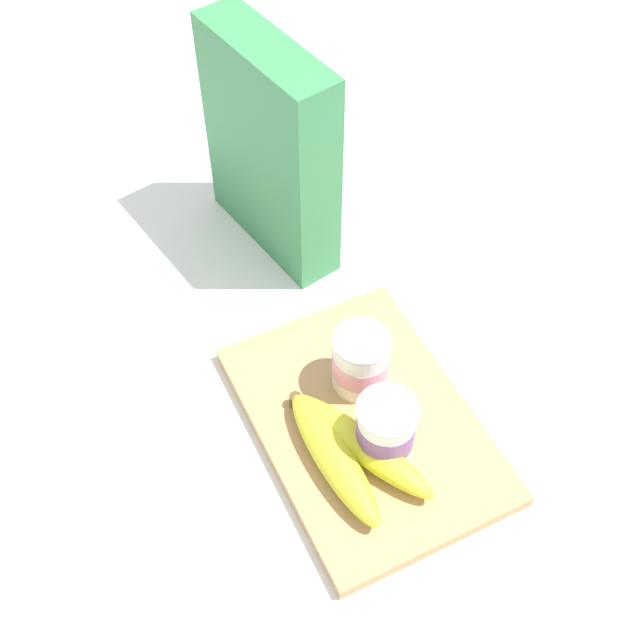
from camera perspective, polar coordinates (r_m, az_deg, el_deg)
name	(u,v)px	position (r m, az deg, el deg)	size (l,w,h in m)	color
ground_plane	(364,427)	(0.94, 3.10, -7.49)	(2.40, 2.40, 0.00)	silver
cutting_board	(365,423)	(0.93, 3.12, -7.21)	(0.33, 0.23, 0.02)	tan
cereal_box	(271,149)	(1.03, -3.47, 11.80)	(0.21, 0.06, 0.29)	#38844C
yogurt_cup_front	(361,361)	(0.92, 2.85, -2.89)	(0.07, 0.07, 0.08)	white
yogurt_cup_back	(389,428)	(0.87, 4.87, -7.53)	(0.07, 0.07, 0.08)	white
banana_bunch	(347,451)	(0.88, 1.90, -9.12)	(0.19, 0.11, 0.04)	yellow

